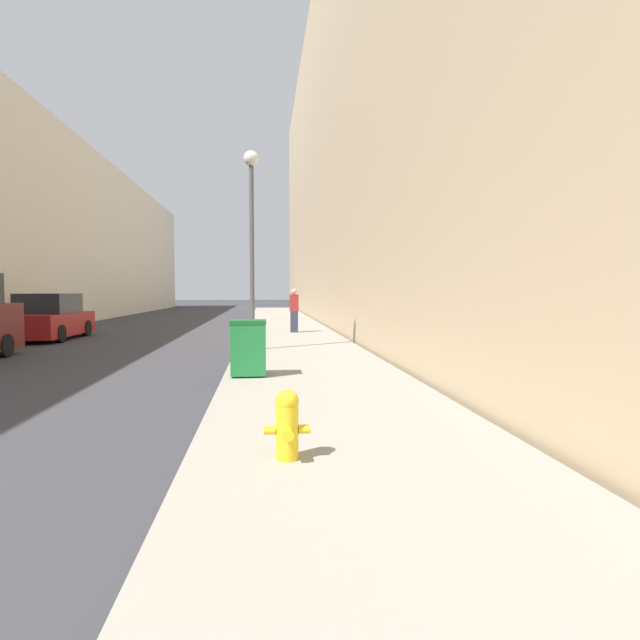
{
  "coord_description": "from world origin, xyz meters",
  "views": [
    {
      "loc": [
        5.01,
        -2.66,
        1.82
      ],
      "look_at": [
        7.46,
        19.21,
        0.53
      ],
      "focal_mm": 28.0,
      "sensor_mm": 36.0,
      "label": 1
    }
  ],
  "objects_px": {
    "fire_hydrant": "(287,423)",
    "lamppost": "(252,223)",
    "parked_sedan_near": "(50,319)",
    "pedestrian_on_sidewalk": "(294,310)",
    "trash_bin": "(248,347)"
  },
  "relations": [
    {
      "from": "fire_hydrant",
      "to": "pedestrian_on_sidewalk",
      "type": "relative_size",
      "value": 0.4
    },
    {
      "from": "fire_hydrant",
      "to": "parked_sedan_near",
      "type": "relative_size",
      "value": 0.16
    },
    {
      "from": "parked_sedan_near",
      "to": "pedestrian_on_sidewalk",
      "type": "bearing_deg",
      "value": 4.53
    },
    {
      "from": "lamppost",
      "to": "parked_sedan_near",
      "type": "distance_m",
      "value": 9.7
    },
    {
      "from": "fire_hydrant",
      "to": "parked_sedan_near",
      "type": "distance_m",
      "value": 16.83
    },
    {
      "from": "fire_hydrant",
      "to": "lamppost",
      "type": "bearing_deg",
      "value": 93.38
    },
    {
      "from": "parked_sedan_near",
      "to": "pedestrian_on_sidewalk",
      "type": "relative_size",
      "value": 2.46
    },
    {
      "from": "fire_hydrant",
      "to": "pedestrian_on_sidewalk",
      "type": "xyz_separation_m",
      "value": [
        0.99,
        15.42,
        0.52
      ]
    },
    {
      "from": "trash_bin",
      "to": "lamppost",
      "type": "distance_m",
      "value": 5.44
    },
    {
      "from": "parked_sedan_near",
      "to": "trash_bin",
      "type": "bearing_deg",
      "value": -51.62
    },
    {
      "from": "fire_hydrant",
      "to": "lamppost",
      "type": "distance_m",
      "value": 10.06
    },
    {
      "from": "lamppost",
      "to": "pedestrian_on_sidewalk",
      "type": "height_order",
      "value": "lamppost"
    },
    {
      "from": "trash_bin",
      "to": "pedestrian_on_sidewalk",
      "type": "xyz_separation_m",
      "value": [
        1.53,
        10.42,
        0.32
      ]
    },
    {
      "from": "fire_hydrant",
      "to": "trash_bin",
      "type": "bearing_deg",
      "value": 96.14
    },
    {
      "from": "lamppost",
      "to": "trash_bin",
      "type": "bearing_deg",
      "value": -89.69
    }
  ]
}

